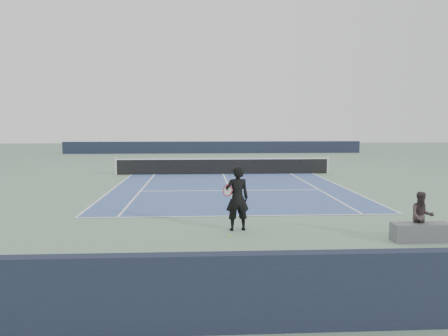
{
  "coord_description": "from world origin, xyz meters",
  "views": [
    {
      "loc": [
        -1.4,
        -26.13,
        3.13
      ],
      "look_at": [
        -0.33,
        -6.87,
        1.1
      ],
      "focal_mm": 35.0,
      "sensor_mm": 36.0,
      "label": 1
    }
  ],
  "objects": [
    {
      "name": "windscreen_far",
      "position": [
        0.0,
        17.88,
        0.6
      ],
      "size": [
        30.0,
        0.25,
        1.2
      ],
      "primitive_type": "cube",
      "color": "black",
      "rests_on": "ground"
    },
    {
      "name": "spectator_bench",
      "position": [
        4.4,
        -15.2,
        0.47
      ],
      "size": [
        1.57,
        0.78,
        1.32
      ],
      "color": "#525357",
      "rests_on": "ground"
    },
    {
      "name": "tennis_player",
      "position": [
        -0.33,
        -13.74,
        0.94
      ],
      "size": [
        0.84,
        0.61,
        1.89
      ],
      "color": "black",
      "rests_on": "ground"
    },
    {
      "name": "tennis_net",
      "position": [
        0.0,
        0.0,
        0.5
      ],
      "size": [
        12.9,
        0.1,
        1.07
      ],
      "color": "silver",
      "rests_on": "ground"
    },
    {
      "name": "tennis_ball",
      "position": [
        -0.61,
        -14.47,
        0.03
      ],
      "size": [
        0.06,
        0.06,
        0.06
      ],
      "primitive_type": "sphere",
      "color": "#D3EB30",
      "rests_on": "ground"
    },
    {
      "name": "ground",
      "position": [
        0.0,
        0.0,
        0.0
      ],
      "size": [
        80.0,
        80.0,
        0.0
      ],
      "primitive_type": "plane",
      "color": "slate"
    },
    {
      "name": "windscreen_near",
      "position": [
        0.0,
        -19.88,
        0.6
      ],
      "size": [
        30.0,
        0.25,
        1.2
      ],
      "primitive_type": "cube",
      "color": "black",
      "rests_on": "ground"
    },
    {
      "name": "court_surface",
      "position": [
        0.0,
        0.0,
        0.01
      ],
      "size": [
        10.97,
        23.77,
        0.01
      ],
      "primitive_type": "cube",
      "color": "#3C568F",
      "rests_on": "ground"
    }
  ]
}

